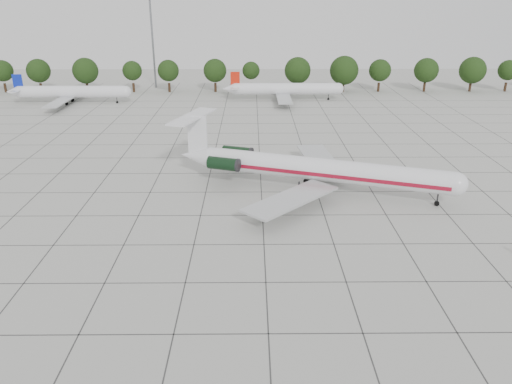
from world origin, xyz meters
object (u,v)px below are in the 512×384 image
bg_airliner_b (71,92)px  floodlight_mast (152,38)px  main_airliner (308,168)px  bg_airliner_c (286,89)px

bg_airliner_b → floodlight_mast: floodlight_mast is taller
main_airliner → bg_airliner_b: 81.36m
main_airliner → floodlight_mast: 91.67m
main_airliner → bg_airliner_b: bearing=150.7°
main_airliner → bg_airliner_c: 64.46m
bg_airliner_c → floodlight_mast: size_ratio=1.11×
bg_airliner_b → bg_airliner_c: size_ratio=1.00×
main_airliner → bg_airliner_c: main_airliner is taller
floodlight_mast → bg_airliner_c: bearing=-26.7°
main_airliner → bg_airliner_c: bearing=108.3°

